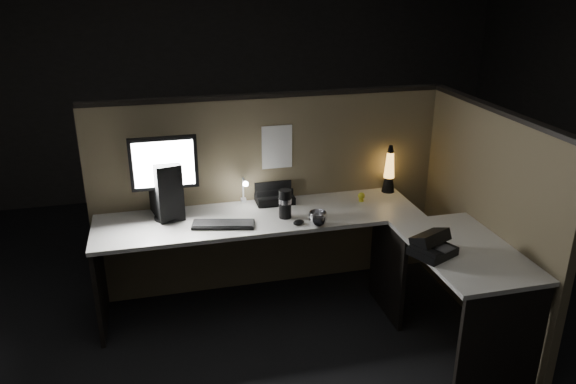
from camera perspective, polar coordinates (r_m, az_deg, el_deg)
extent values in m
plane|color=black|center=(3.88, 1.37, -15.66)|extent=(6.00, 6.00, 0.00)
plane|color=#282623|center=(6.11, -6.09, 12.08)|extent=(6.00, 0.00, 6.00)
cube|color=brown|center=(4.30, -1.80, -0.23)|extent=(2.66, 0.06, 1.50)
cube|color=brown|center=(4.08, 19.42, -2.75)|extent=(0.06, 1.66, 1.50)
cube|color=#B7B5AC|center=(3.99, -2.89, -2.60)|extent=(2.30, 0.60, 0.03)
cube|color=#B7B5AC|center=(3.70, 17.50, -5.66)|extent=(0.60, 1.00, 0.03)
cube|color=black|center=(4.12, -18.58, -8.67)|extent=(0.03, 0.55, 0.70)
cube|color=black|center=(3.55, 20.83, -14.28)|extent=(0.55, 0.03, 0.70)
cube|color=black|center=(4.14, 10.05, -7.65)|extent=(0.03, 0.55, 0.70)
cube|color=black|center=(4.05, -12.50, 0.58)|extent=(0.26, 0.42, 0.41)
cylinder|color=black|center=(4.02, -12.05, -2.50)|extent=(0.20, 0.20, 0.02)
cube|color=black|center=(4.00, -12.19, -0.86)|extent=(0.05, 0.04, 0.22)
cube|color=black|center=(3.90, -12.51, 2.87)|extent=(0.46, 0.04, 0.37)
cube|color=white|center=(3.88, -12.49, 2.78)|extent=(0.40, 0.01, 0.31)
cube|color=black|center=(3.84, -6.58, -3.30)|extent=(0.44, 0.23, 0.02)
ellipsoid|color=black|center=(3.83, 1.08, -3.11)|extent=(0.10, 0.09, 0.03)
cube|color=silver|center=(4.22, -4.55, -0.82)|extent=(0.04, 0.05, 0.03)
cylinder|color=silver|center=(4.18, -4.59, 0.39)|extent=(0.01, 0.01, 0.16)
cylinder|color=silver|center=(4.10, -4.49, 1.20)|extent=(0.01, 0.11, 0.01)
sphere|color=white|center=(4.05, -4.33, 0.83)|extent=(0.04, 0.04, 0.04)
cube|color=black|center=(4.22, -1.46, -0.54)|extent=(0.28, 0.25, 0.06)
cube|color=black|center=(4.17, -1.35, -0.17)|extent=(0.28, 0.02, 0.10)
cube|color=black|center=(4.26, -1.72, 0.99)|extent=(0.28, 0.02, 0.19)
cone|color=black|center=(4.46, 10.15, 0.77)|extent=(0.10, 0.10, 0.12)
cone|color=gold|center=(4.40, 10.29, 2.73)|extent=(0.08, 0.08, 0.20)
sphere|color=#985016|center=(4.42, 10.24, 1.94)|extent=(0.04, 0.04, 0.04)
sphere|color=#985016|center=(4.40, 10.30, 2.84)|extent=(0.03, 0.03, 0.03)
cone|color=black|center=(4.36, 10.40, 4.32)|extent=(0.05, 0.05, 0.06)
cylinder|color=black|center=(3.91, -0.30, -1.21)|extent=(0.09, 0.09, 0.21)
imported|color=silver|center=(3.81, 3.05, -2.73)|extent=(0.14, 0.14, 0.10)
sphere|color=yellow|center=(4.24, 7.47, -0.38)|extent=(0.05, 0.05, 0.05)
cube|color=white|center=(4.15, -1.12, 4.58)|extent=(0.23, 0.00, 0.33)
cube|color=black|center=(3.55, 14.47, -5.80)|extent=(0.31, 0.29, 0.05)
cube|color=black|center=(3.55, 14.25, -4.60)|extent=(0.28, 0.23, 0.11)
cube|color=black|center=(3.46, 13.84, -5.88)|extent=(0.12, 0.18, 0.04)
cube|color=#3F3F42|center=(3.53, 15.51, -5.48)|extent=(0.14, 0.14, 0.00)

